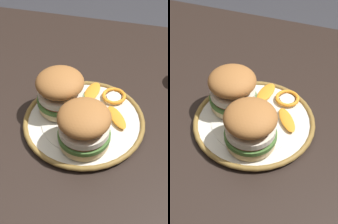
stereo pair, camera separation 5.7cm
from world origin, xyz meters
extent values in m
cube|color=black|center=(0.00, 0.00, 0.73)|extent=(1.34, 0.92, 0.03)
cylinder|color=silver|center=(0.06, -0.04, 0.75)|extent=(0.26, 0.26, 0.01)
torus|color=olive|center=(0.06, -0.04, 0.76)|extent=(0.28, 0.28, 0.01)
cylinder|color=silver|center=(0.06, -0.04, 0.76)|extent=(0.20, 0.20, 0.00)
cylinder|color=beige|center=(0.07, -0.11, 0.77)|extent=(0.11, 0.11, 0.02)
cylinder|color=#477033|center=(0.07, -0.11, 0.79)|extent=(0.11, 0.11, 0.01)
cylinder|color=#BC3828|center=(0.07, -0.11, 0.79)|extent=(0.10, 0.10, 0.01)
cylinder|color=silver|center=(0.07, -0.11, 0.80)|extent=(0.11, 0.11, 0.01)
ellipsoid|color=#A36633|center=(0.07, -0.11, 0.84)|extent=(0.16, 0.16, 0.05)
cylinder|color=beige|center=(-0.01, -0.01, 0.77)|extent=(0.11, 0.11, 0.02)
cylinder|color=#477033|center=(-0.01, -0.01, 0.79)|extent=(0.11, 0.11, 0.01)
cylinder|color=#BC3828|center=(-0.01, -0.01, 0.79)|extent=(0.10, 0.10, 0.01)
cylinder|color=silver|center=(-0.01, -0.01, 0.80)|extent=(0.11, 0.11, 0.01)
ellipsoid|color=#A36633|center=(-0.01, -0.01, 0.84)|extent=(0.16, 0.16, 0.05)
torus|color=orange|center=(0.11, 0.05, 0.77)|extent=(0.08, 0.08, 0.01)
cylinder|color=#F4E5C6|center=(0.11, 0.05, 0.76)|extent=(0.04, 0.04, 0.00)
ellipsoid|color=orange|center=(0.13, -0.02, 0.77)|extent=(0.07, 0.08, 0.01)
ellipsoid|color=orange|center=(0.06, 0.05, 0.77)|extent=(0.04, 0.08, 0.01)
camera|label=1|loc=(0.18, -0.55, 1.30)|focal=51.71mm
camera|label=2|loc=(0.24, -0.53, 1.30)|focal=51.71mm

